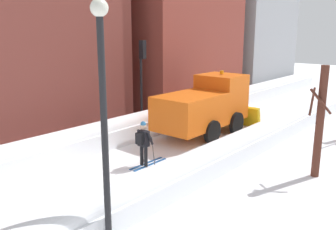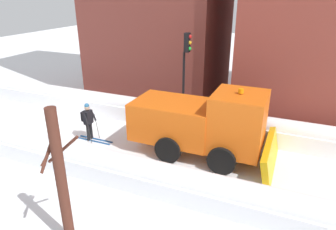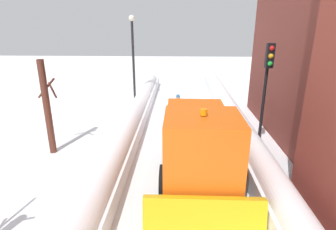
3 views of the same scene
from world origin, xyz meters
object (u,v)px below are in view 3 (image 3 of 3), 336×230
Objects in this scene: traffic_light_pole at (266,81)px; street_lamp at (133,50)px; skier at (178,109)px; bare_tree_near at (47,107)px; plow_truck at (198,142)px.

street_lamp is at bearing -50.69° from traffic_light_pole.
traffic_light_pole is (-3.40, 3.48, 2.27)m from skier.
plow_truck is at bearing 162.34° from bare_tree_near.
skier is 5.37m from traffic_light_pole.
skier is at bearing -45.66° from traffic_light_pole.
bare_tree_near is at bearing -1.01° from traffic_light_pole.
traffic_light_pole is at bearing -145.86° from plow_truck.
bare_tree_near is (8.82, -0.16, -1.21)m from traffic_light_pole.
traffic_light_pole is at bearing 134.34° from skier.
plow_truck reaches higher than skier.
plow_truck is at bearing 97.95° from skier.
street_lamp is 1.46× the size of bare_tree_near.
plow_truck is 3.31× the size of skier.
street_lamp is (3.75, -9.64, 2.18)m from plow_truck.
traffic_light_pole is 1.16× the size of bare_tree_near.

